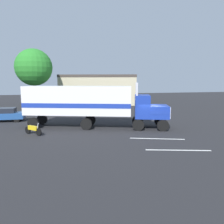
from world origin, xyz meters
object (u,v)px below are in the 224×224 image
at_px(parked_bus, 78,98).
at_px(tree_left, 34,67).
at_px(person_bystander, 87,115).
at_px(semi_truck, 89,103).
at_px(parked_car, 4,115).
at_px(motorcycle, 33,129).

height_order(parked_bus, tree_left, tree_left).
bearing_deg(person_bystander, semi_truck, -92.66).
xyz_separation_m(semi_truck, parked_car, (-9.05, 5.72, -1.72)).
bearing_deg(parked_bus, tree_left, 135.89).
relative_size(parked_bus, parked_car, 2.49).
height_order(person_bystander, tree_left, tree_left).
xyz_separation_m(person_bystander, parked_bus, (-0.08, 10.35, 1.17)).
bearing_deg(parked_car, motorcycle, -63.27).
height_order(semi_truck, motorcycle, semi_truck).
bearing_deg(semi_truck, tree_left, 109.46).
bearing_deg(person_bystander, motorcycle, -142.49).
distance_m(parked_bus, motorcycle, 15.44).
distance_m(person_bystander, motorcycle, 6.72).
distance_m(person_bystander, tree_left, 19.24).
bearing_deg(tree_left, person_bystander, -67.93).
height_order(semi_truck, parked_car, semi_truck).
bearing_deg(tree_left, semi_truck, -70.54).
relative_size(parked_car, tree_left, 0.44).
bearing_deg(motorcycle, parked_bus, 70.02).
xyz_separation_m(semi_truck, motorcycle, (-5.22, -1.88, -2.04)).
relative_size(person_bystander, tree_left, 0.16).
height_order(person_bystander, parked_car, person_bystander).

